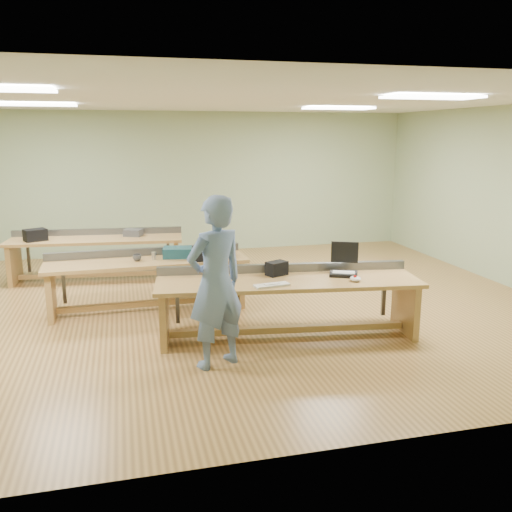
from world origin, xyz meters
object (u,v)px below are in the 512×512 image
(workbench_mid, at_px, (147,273))
(parts_bin_teal, at_px, (178,252))
(workbench_back, at_px, (97,249))
(camera_bag, at_px, (277,268))
(drinks_can, at_px, (154,256))
(laptop_base, at_px, (344,274))
(mug, at_px, (137,258))
(workbench_front, at_px, (288,293))
(parts_bin_grey, at_px, (216,253))
(task_chair, at_px, (215,290))
(person, at_px, (216,283))

(workbench_mid, distance_m, parts_bin_teal, 0.53)
(workbench_back, relative_size, camera_bag, 11.58)
(workbench_back, xyz_separation_m, drinks_can, (0.88, -1.95, 0.25))
(laptop_base, bearing_deg, mug, 174.82)
(laptop_base, bearing_deg, workbench_mid, 172.51)
(workbench_front, relative_size, parts_bin_grey, 7.32)
(workbench_front, bearing_deg, drinks_can, 143.42)
(workbench_front, xyz_separation_m, task_chair, (-0.75, 1.08, -0.22))
(person, relative_size, task_chair, 2.01)
(workbench_front, height_order, laptop_base, workbench_front)
(task_chair, height_order, parts_bin_grey, task_chair)
(person, xyz_separation_m, mug, (-0.77, 2.15, -0.16))
(task_chair, relative_size, parts_bin_teal, 2.29)
(laptop_base, relative_size, parts_bin_grey, 0.76)
(workbench_back, xyz_separation_m, camera_bag, (2.36, -3.24, 0.28))
(workbench_back, bearing_deg, workbench_mid, -62.40)
(parts_bin_teal, bearing_deg, camera_bag, -50.36)
(workbench_mid, bearing_deg, parts_bin_grey, -5.19)
(workbench_front, height_order, drinks_can, same)
(parts_bin_teal, bearing_deg, parts_bin_grey, -11.45)
(camera_bag, xyz_separation_m, mug, (-1.72, 1.26, -0.04))
(parts_bin_teal, xyz_separation_m, mug, (-0.59, -0.10, -0.03))
(parts_bin_grey, bearing_deg, person, -100.00)
(parts_bin_teal, height_order, drinks_can, parts_bin_teal)
(workbench_mid, height_order, parts_bin_grey, parts_bin_grey)
(laptop_base, bearing_deg, camera_bag, -170.00)
(parts_bin_grey, bearing_deg, camera_bag, -65.40)
(person, relative_size, mug, 15.82)
(workbench_front, distance_m, parts_bin_teal, 2.00)
(drinks_can, bearing_deg, mug, -170.97)
(parts_bin_teal, height_order, parts_bin_grey, parts_bin_teal)
(parts_bin_grey, height_order, drinks_can, parts_bin_grey)
(workbench_front, xyz_separation_m, workbench_mid, (-1.66, 1.52, -0.01))
(workbench_front, xyz_separation_m, camera_bag, (-0.08, 0.21, 0.27))
(laptop_base, distance_m, task_chair, 1.90)
(laptop_base, xyz_separation_m, parts_bin_teal, (-1.96, 1.58, 0.05))
(camera_bag, bearing_deg, laptop_base, -39.51)
(task_chair, bearing_deg, laptop_base, -49.88)
(workbench_back, relative_size, laptop_base, 8.68)
(parts_bin_grey, distance_m, mug, 1.15)
(parts_bin_teal, bearing_deg, drinks_can, -169.28)
(mug, bearing_deg, camera_bag, -36.18)
(parts_bin_grey, bearing_deg, mug, 179.59)
(workbench_back, distance_m, parts_bin_teal, 2.27)
(camera_bag, relative_size, drinks_can, 2.38)
(workbench_back, bearing_deg, laptop_base, -41.71)
(person, xyz_separation_m, parts_bin_teal, (-0.18, 2.26, -0.13))
(mug, height_order, drinks_can, drinks_can)
(workbench_mid, distance_m, camera_bag, 2.07)
(workbench_mid, bearing_deg, mug, -160.10)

